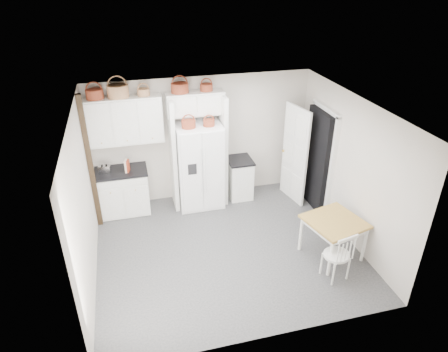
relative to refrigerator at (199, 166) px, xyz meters
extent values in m
plane|color=#343538|center=(0.15, -1.62, -0.88)|extent=(4.50, 4.50, 0.00)
plane|color=white|center=(0.15, -1.62, 1.72)|extent=(4.50, 4.50, 0.00)
plane|color=#B8B2A6|center=(0.15, 0.38, 0.42)|extent=(4.50, 0.00, 4.50)
plane|color=#B8B2A6|center=(-2.10, -1.62, 0.42)|extent=(0.00, 4.00, 4.00)
plane|color=#B8B2A6|center=(2.40, -1.62, 0.42)|extent=(0.00, 4.00, 4.00)
cube|color=white|center=(0.00, 0.00, 0.00)|extent=(0.91, 0.73, 1.76)
cube|color=white|center=(-1.55, 0.08, -0.43)|extent=(0.97, 0.61, 0.90)
cube|color=white|center=(0.88, 0.08, -0.46)|extent=(0.48, 0.57, 0.84)
cube|color=olive|center=(1.85, -2.25, -0.52)|extent=(1.05, 1.05, 0.72)
cube|color=white|center=(1.65, -2.76, -0.44)|extent=(0.50, 0.47, 0.88)
cube|color=black|center=(-1.55, 0.08, 0.04)|extent=(1.01, 0.65, 0.04)
cube|color=black|center=(0.88, 0.08, -0.02)|extent=(0.51, 0.61, 0.04)
cube|color=silver|center=(-1.84, 0.04, 0.14)|extent=(0.25, 0.17, 0.16)
cube|color=#9A3219|center=(-1.40, 0.00, 0.17)|extent=(0.07, 0.16, 0.23)
cube|color=beige|center=(-1.43, 0.00, 0.18)|extent=(0.07, 0.17, 0.24)
cylinder|color=maroon|center=(-1.82, 0.21, 1.56)|extent=(0.31, 0.31, 0.18)
cylinder|color=#9C6D46|center=(-1.41, 0.21, 1.58)|extent=(0.38, 0.38, 0.23)
cylinder|color=#9C6D46|center=(-0.96, 0.21, 1.54)|extent=(0.23, 0.23, 0.13)
cylinder|color=maroon|center=(-0.28, 0.21, 1.56)|extent=(0.33, 0.33, 0.19)
cylinder|color=maroon|center=(0.23, 0.21, 1.54)|extent=(0.24, 0.24, 0.14)
cylinder|color=maroon|center=(-0.20, -0.10, 0.95)|extent=(0.27, 0.27, 0.14)
cylinder|color=maroon|center=(0.20, -0.10, 0.94)|extent=(0.22, 0.22, 0.12)
cube|color=white|center=(-1.35, 0.21, 1.02)|extent=(1.40, 0.34, 0.90)
cube|color=white|center=(0.00, 0.21, 1.25)|extent=(1.12, 0.34, 0.45)
cube|color=white|center=(-0.51, 0.08, 0.27)|extent=(0.08, 0.60, 2.30)
cube|color=white|center=(0.51, 0.08, 0.27)|extent=(0.08, 0.60, 2.30)
cube|color=black|center=(-2.05, -0.27, 0.42)|extent=(0.09, 0.09, 2.60)
cube|color=black|center=(2.31, -0.62, 0.15)|extent=(0.18, 0.85, 2.05)
cube|color=white|center=(1.95, -0.29, 0.15)|extent=(0.21, 0.79, 2.05)
camera|label=1|loc=(-1.32, -7.12, 3.65)|focal=32.00mm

